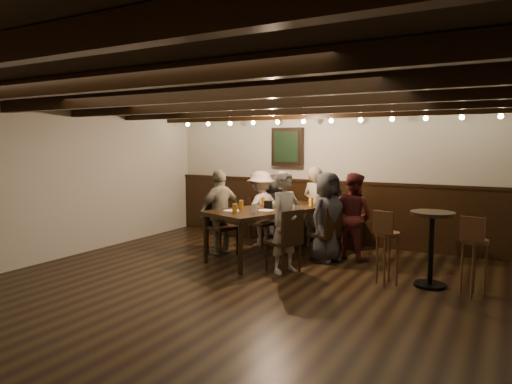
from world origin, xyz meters
The scene contains 27 objects.
room centered at (-0.29, 2.21, 1.07)m, with size 7.00×7.00×7.00m.
dining_table centered at (-0.36, 1.91, 0.73)m, with size 1.59×2.31×0.79m.
chair_left_near centered at (-0.89, 2.57, 0.26)m, with size 0.50×0.50×0.85m.
chair_left_far centered at (-1.19, 1.72, 0.29)m, with size 0.54×0.54×0.94m.
chair_right_near centered at (0.46, 2.10, 0.26)m, with size 0.50×0.50×0.86m.
chair_right_far centered at (0.17, 1.25, 0.27)m, with size 0.52×0.52×0.89m.
person_bench_left centered at (-0.92, 3.06, 0.62)m, with size 0.61×0.40×1.24m, color #242527.
person_bench_centre centered at (-0.02, 2.91, 0.71)m, with size 0.52×0.34×1.42m, color gray.
person_bench_right centered at (0.78, 2.47, 0.68)m, with size 0.66×0.51×1.36m, color #501B1B.
person_left_near centered at (-0.92, 2.58, 0.67)m, with size 0.86×0.49×1.33m, color #AD9C92.
person_left_far centered at (-1.22, 1.73, 0.69)m, with size 0.81×0.34×1.39m, color gray.
person_right_near centered at (0.49, 2.09, 0.69)m, with size 0.67×0.44×1.38m, color #29292C.
person_right_far centered at (0.20, 1.24, 0.71)m, with size 0.52×0.34×1.43m, color #A69E8D.
pint_a centered at (-0.40, 2.66, 0.86)m, with size 0.07×0.07×0.14m, color #BF7219.
pint_b centered at (0.09, 2.45, 0.86)m, with size 0.07×0.07×0.14m, color #BF7219.
pint_c centered at (-0.61, 2.10, 0.86)m, with size 0.07×0.07×0.14m, color #BF7219.
pint_d centered at (-0.01, 2.00, 0.86)m, with size 0.07×0.07×0.14m, color silver.
pint_e centered at (-0.72, 1.56, 0.86)m, with size 0.07×0.07×0.14m, color #BF7219.
pint_f centered at (-0.35, 1.33, 0.86)m, with size 0.07×0.07×0.14m, color silver.
pint_g centered at (-0.57, 1.14, 0.86)m, with size 0.07×0.07×0.14m, color #BF7219.
plate_near centered at (-0.73, 1.30, 0.80)m, with size 0.24×0.24×0.01m, color white.
plate_far centered at (-0.29, 1.57, 0.80)m, with size 0.24×0.24×0.01m, color white.
condiment_caddy centered at (-0.38, 1.86, 0.85)m, with size 0.15×0.10×0.12m, color black.
candle centered at (-0.15, 2.16, 0.82)m, with size 0.05×0.05×0.05m, color beige.
high_top_table centered at (2.08, 1.56, 0.63)m, with size 0.54×0.54×0.96m.
bar_stool_left centered at (1.58, 1.35, 0.36)m, with size 0.32×0.34×0.97m.
bar_stool_right centered at (2.58, 1.40, 0.36)m, with size 0.31×0.33×0.97m.
Camera 1 is at (2.91, -4.45, 1.80)m, focal length 32.00 mm.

